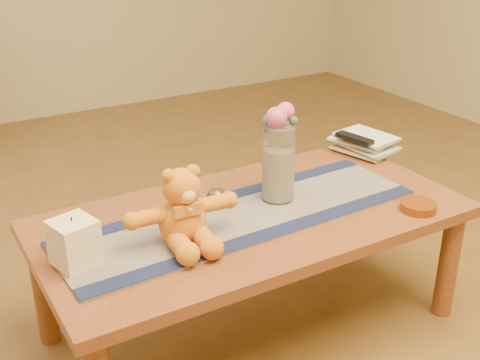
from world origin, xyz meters
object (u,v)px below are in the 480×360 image
teddy_bear (182,206)px  bronze_ball (217,197)px  pillar_candle (74,243)px  book_bottom (351,155)px  amber_dish (418,206)px  tv_remote (354,138)px  glass_vase (278,163)px

teddy_bear → bronze_ball: size_ratio=4.99×
teddy_bear → pillar_candle: size_ratio=2.48×
book_bottom → amber_dish: size_ratio=1.87×
teddy_bear → book_bottom: bearing=20.8°
pillar_candle → tv_remote: size_ratio=0.83×
bronze_ball → tv_remote: tv_remote is taller
bronze_ball → tv_remote: size_ratio=0.41×
glass_vase → amber_dish: glass_vase is taller
teddy_bear → amber_dish: bearing=-11.3°
bronze_ball → tv_remote: bearing=9.4°
glass_vase → book_bottom: bearing=20.2°
bronze_ball → amber_dish: 0.67m
pillar_candle → bronze_ball: (0.50, 0.11, -0.03)m
bronze_ball → amber_dish: (0.57, -0.35, -0.03)m
glass_vase → amber_dish: size_ratio=2.18×
glass_vase → pillar_candle: bearing=-175.2°
teddy_bear → book_bottom: size_ratio=1.48×
teddy_bear → book_bottom: 0.91m
tv_remote → amber_dish: tv_remote is taller
book_bottom → amber_dish: 0.48m
amber_dish → pillar_candle: bearing=167.5°
amber_dish → bronze_ball: bearing=148.4°
bronze_ball → teddy_bear: bearing=-143.5°
book_bottom → tv_remote: 0.08m
pillar_candle → amber_dish: pillar_candle is taller
glass_vase → tv_remote: (0.47, 0.16, -0.05)m
teddy_bear → glass_vase: (0.40, 0.09, 0.02)m
amber_dish → book_bottom: bearing=76.9°
glass_vase → bronze_ball: size_ratio=3.93×
glass_vase → bronze_ball: bearing=166.2°
bronze_ball → book_bottom: 0.69m
teddy_bear → pillar_candle: teddy_bear is taller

